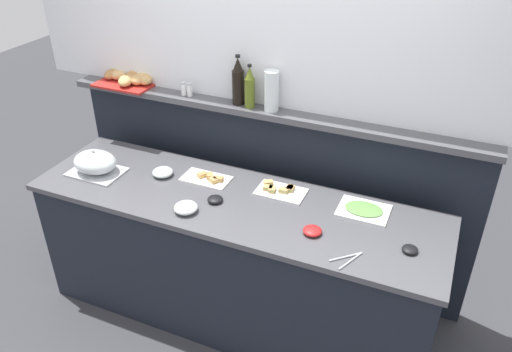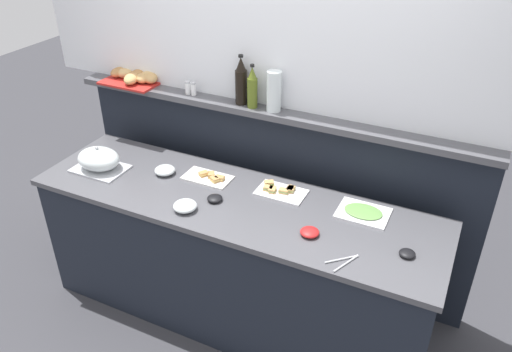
{
  "view_description": "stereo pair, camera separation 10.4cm",
  "coord_description": "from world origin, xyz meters",
  "px_view_note": "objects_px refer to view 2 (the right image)",
  "views": [
    {
      "loc": [
        1.11,
        -2.23,
        2.59
      ],
      "look_at": [
        0.1,
        0.1,
        1.05
      ],
      "focal_mm": 35.76,
      "sensor_mm": 36.0,
      "label": 1
    },
    {
      "loc": [
        1.21,
        -2.19,
        2.59
      ],
      "look_at": [
        0.1,
        0.1,
        1.05
      ],
      "focal_mm": 35.76,
      "sensor_mm": 36.0,
      "label": 2
    }
  ],
  "objects_px": {
    "sandwich_platter_side": "(209,177)",
    "salt_shaker": "(188,88)",
    "serving_tongs": "(344,261)",
    "water_carafe": "(274,91)",
    "pepper_shaker": "(193,89)",
    "condiment_bowl_red": "(215,198)",
    "sandwich_platter_front": "(280,191)",
    "olive_oil_bottle": "(252,88)",
    "condiment_bowl_teal": "(407,253)",
    "cold_cuts_platter": "(363,212)",
    "glass_bowl_large": "(165,171)",
    "condiment_bowl_cream": "(310,232)",
    "glass_bowl_medium": "(185,206)",
    "serving_cloche": "(99,160)",
    "wine_bottle_dark": "(241,82)",
    "bread_basket": "(137,77)"
  },
  "relations": [
    {
      "from": "sandwich_platter_side",
      "to": "sandwich_platter_front",
      "type": "bearing_deg",
      "value": 6.11
    },
    {
      "from": "salt_shaker",
      "to": "water_carafe",
      "type": "bearing_deg",
      "value": 0.0
    },
    {
      "from": "condiment_bowl_red",
      "to": "bread_basket",
      "type": "relative_size",
      "value": 0.22
    },
    {
      "from": "serving_cloche",
      "to": "serving_tongs",
      "type": "xyz_separation_m",
      "value": [
        1.7,
        -0.19,
        -0.07
      ]
    },
    {
      "from": "condiment_bowl_cream",
      "to": "pepper_shaker",
      "type": "relative_size",
      "value": 1.19
    },
    {
      "from": "salt_shaker",
      "to": "condiment_bowl_teal",
      "type": "bearing_deg",
      "value": -18.23
    },
    {
      "from": "sandwich_platter_front",
      "to": "olive_oil_bottle",
      "type": "relative_size",
      "value": 1.07
    },
    {
      "from": "cold_cuts_platter",
      "to": "condiment_bowl_cream",
      "type": "height_order",
      "value": "condiment_bowl_cream"
    },
    {
      "from": "water_carafe",
      "to": "pepper_shaker",
      "type": "bearing_deg",
      "value": 180.0
    },
    {
      "from": "condiment_bowl_cream",
      "to": "water_carafe",
      "type": "xyz_separation_m",
      "value": [
        -0.48,
        0.58,
        0.51
      ]
    },
    {
      "from": "condiment_bowl_red",
      "to": "condiment_bowl_cream",
      "type": "distance_m",
      "value": 0.62
    },
    {
      "from": "cold_cuts_platter",
      "to": "glass_bowl_medium",
      "type": "relative_size",
      "value": 2.11
    },
    {
      "from": "serving_tongs",
      "to": "pepper_shaker",
      "type": "xyz_separation_m",
      "value": [
        -1.28,
        0.71,
        0.44
      ]
    },
    {
      "from": "cold_cuts_platter",
      "to": "condiment_bowl_red",
      "type": "distance_m",
      "value": 0.86
    },
    {
      "from": "bread_basket",
      "to": "water_carafe",
      "type": "distance_m",
      "value": 1.05
    },
    {
      "from": "sandwich_platter_side",
      "to": "serving_cloche",
      "type": "bearing_deg",
      "value": -163.35
    },
    {
      "from": "sandwich_platter_side",
      "to": "salt_shaker",
      "type": "relative_size",
      "value": 3.5
    },
    {
      "from": "condiment_bowl_cream",
      "to": "serving_cloche",
      "type": "bearing_deg",
      "value": 177.81
    },
    {
      "from": "olive_oil_bottle",
      "to": "wine_bottle_dark",
      "type": "distance_m",
      "value": 0.09
    },
    {
      "from": "glass_bowl_medium",
      "to": "serving_tongs",
      "type": "height_order",
      "value": "glass_bowl_medium"
    },
    {
      "from": "condiment_bowl_red",
      "to": "olive_oil_bottle",
      "type": "relative_size",
      "value": 0.33
    },
    {
      "from": "cold_cuts_platter",
      "to": "salt_shaker",
      "type": "xyz_separation_m",
      "value": [
        -1.3,
        0.27,
        0.43
      ]
    },
    {
      "from": "condiment_bowl_red",
      "to": "pepper_shaker",
      "type": "bearing_deg",
      "value": 130.14
    },
    {
      "from": "glass_bowl_medium",
      "to": "olive_oil_bottle",
      "type": "distance_m",
      "value": 0.83
    },
    {
      "from": "sandwich_platter_side",
      "to": "condiment_bowl_red",
      "type": "xyz_separation_m",
      "value": [
        0.16,
        -0.2,
        0.01
      ]
    },
    {
      "from": "sandwich_platter_front",
      "to": "bread_basket",
      "type": "bearing_deg",
      "value": 166.63
    },
    {
      "from": "serving_cloche",
      "to": "condiment_bowl_teal",
      "type": "bearing_deg",
      "value": -0.07
    },
    {
      "from": "condiment_bowl_teal",
      "to": "pepper_shaker",
      "type": "relative_size",
      "value": 0.95
    },
    {
      "from": "sandwich_platter_front",
      "to": "serving_tongs",
      "type": "distance_m",
      "value": 0.7
    },
    {
      "from": "sandwich_platter_side",
      "to": "olive_oil_bottle",
      "type": "bearing_deg",
      "value": 62.96
    },
    {
      "from": "cold_cuts_platter",
      "to": "glass_bowl_large",
      "type": "distance_m",
      "value": 1.27
    },
    {
      "from": "sandwich_platter_front",
      "to": "condiment_bowl_red",
      "type": "distance_m",
      "value": 0.4
    },
    {
      "from": "olive_oil_bottle",
      "to": "serving_cloche",
      "type": "bearing_deg",
      "value": -148.85
    },
    {
      "from": "olive_oil_bottle",
      "to": "salt_shaker",
      "type": "relative_size",
      "value": 3.17
    },
    {
      "from": "salt_shaker",
      "to": "pepper_shaker",
      "type": "bearing_deg",
      "value": 0.0
    },
    {
      "from": "bread_basket",
      "to": "condiment_bowl_cream",
      "type": "bearing_deg",
      "value": -21.57
    },
    {
      "from": "sandwich_platter_side",
      "to": "condiment_bowl_teal",
      "type": "distance_m",
      "value": 1.29
    },
    {
      "from": "wine_bottle_dark",
      "to": "pepper_shaker",
      "type": "bearing_deg",
      "value": -178.26
    },
    {
      "from": "sandwich_platter_side",
      "to": "condiment_bowl_teal",
      "type": "relative_size",
      "value": 3.69
    },
    {
      "from": "serving_tongs",
      "to": "olive_oil_bottle",
      "type": "xyz_separation_m",
      "value": [
        -0.85,
        0.7,
        0.52
      ]
    },
    {
      "from": "sandwich_platter_front",
      "to": "pepper_shaker",
      "type": "bearing_deg",
      "value": 160.32
    },
    {
      "from": "serving_tongs",
      "to": "water_carafe",
      "type": "distance_m",
      "value": 1.13
    },
    {
      "from": "condiment_bowl_red",
      "to": "bread_basket",
      "type": "xyz_separation_m",
      "value": [
        -0.91,
        0.54,
        0.42
      ]
    },
    {
      "from": "wine_bottle_dark",
      "to": "condiment_bowl_red",
      "type": "bearing_deg",
      "value": -80.51
    },
    {
      "from": "serving_tongs",
      "to": "wine_bottle_dark",
      "type": "height_order",
      "value": "wine_bottle_dark"
    },
    {
      "from": "glass_bowl_medium",
      "to": "water_carafe",
      "type": "distance_m",
      "value": 0.87
    },
    {
      "from": "cold_cuts_platter",
      "to": "water_carafe",
      "type": "height_order",
      "value": "water_carafe"
    },
    {
      "from": "sandwich_platter_side",
      "to": "condiment_bowl_cream",
      "type": "bearing_deg",
      "value": -18.79
    },
    {
      "from": "sandwich_platter_side",
      "to": "wine_bottle_dark",
      "type": "distance_m",
      "value": 0.63
    },
    {
      "from": "condiment_bowl_teal",
      "to": "serving_tongs",
      "type": "bearing_deg",
      "value": -145.95
    }
  ]
}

